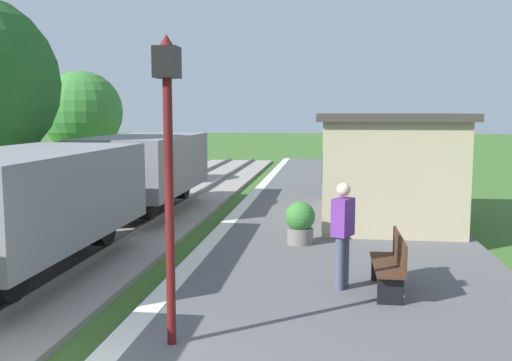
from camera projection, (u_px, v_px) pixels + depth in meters
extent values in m
cube|color=gray|center=(28.00, 196.00, 10.15)|extent=(2.50, 5.60, 1.60)
cube|color=black|center=(29.00, 231.00, 10.22)|extent=(2.10, 5.15, 0.50)
cylinder|color=black|center=(74.00, 225.00, 12.02)|extent=(1.56, 0.84, 0.84)
cylinder|color=black|center=(96.00, 205.00, 13.13)|extent=(0.20, 0.30, 0.20)
cube|color=gray|center=(145.00, 163.00, 16.64)|extent=(2.50, 5.60, 1.60)
cube|color=black|center=(146.00, 185.00, 16.72)|extent=(2.10, 5.15, 0.50)
cylinder|color=black|center=(164.00, 186.00, 18.52)|extent=(1.56, 0.84, 0.84)
cylinder|color=black|center=(125.00, 203.00, 14.99)|extent=(1.56, 0.84, 0.84)
cylinder|color=black|center=(173.00, 174.00, 19.63)|extent=(0.20, 0.30, 0.20)
cylinder|color=black|center=(107.00, 200.00, 13.82)|extent=(0.20, 0.30, 0.20)
cube|color=tan|center=(384.00, 169.00, 15.10)|extent=(3.20, 5.50, 2.60)
cube|color=#3D3833|center=(385.00, 117.00, 14.94)|extent=(3.50, 5.80, 0.18)
cube|color=black|center=(323.00, 168.00, 14.21)|extent=(0.03, 0.90, 0.80)
cube|color=#422819|center=(387.00, 265.00, 8.88)|extent=(0.42, 1.50, 0.04)
cube|color=#422819|center=(400.00, 250.00, 8.83)|extent=(0.04, 1.50, 0.45)
cube|color=black|center=(390.00, 291.00, 8.32)|extent=(0.38, 0.06, 0.42)
cube|color=black|center=(383.00, 268.00, 9.50)|extent=(0.38, 0.06, 0.42)
cube|color=#422819|center=(355.00, 180.00, 20.08)|extent=(0.42, 1.50, 0.04)
cube|color=#422819|center=(360.00, 173.00, 20.03)|extent=(0.04, 1.50, 0.45)
cube|color=black|center=(355.00, 188.00, 19.52)|extent=(0.38, 0.06, 0.42)
cube|color=black|center=(354.00, 184.00, 20.70)|extent=(0.38, 0.06, 0.42)
cylinder|color=#474C66|center=(340.00, 263.00, 9.00)|extent=(0.15, 0.15, 0.86)
cylinder|color=#474C66|center=(344.00, 261.00, 9.13)|extent=(0.15, 0.15, 0.86)
cube|color=#662D8C|center=(343.00, 217.00, 8.98)|extent=(0.39, 0.45, 0.60)
sphere|color=beige|center=(343.00, 190.00, 8.93)|extent=(0.22, 0.22, 0.22)
cylinder|color=slate|center=(300.00, 236.00, 12.19)|extent=(0.56, 0.56, 0.34)
sphere|color=#387A33|center=(300.00, 216.00, 12.14)|extent=(0.64, 0.64, 0.64)
cylinder|color=#591414|center=(170.00, 215.00, 6.74)|extent=(0.11, 0.11, 3.20)
cube|color=black|center=(167.00, 62.00, 6.53)|extent=(0.28, 0.28, 0.36)
sphere|color=#F2E5BF|center=(167.00, 62.00, 6.53)|extent=(0.20, 0.20, 0.20)
cone|color=#591414|center=(166.00, 41.00, 6.50)|extent=(0.20, 0.20, 0.16)
cylinder|color=#4C3823|center=(84.00, 165.00, 22.90)|extent=(0.28, 0.28, 1.88)
sphere|color=#387A33|center=(82.00, 112.00, 22.65)|extent=(3.23, 3.23, 3.23)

